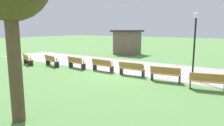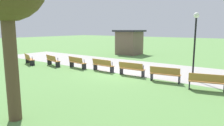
# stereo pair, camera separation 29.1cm
# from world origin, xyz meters

# --- Properties ---
(ground_plane) EXTENTS (120.00, 120.00, 0.00)m
(ground_plane) POSITION_xyz_m (0.00, 0.00, 0.00)
(ground_plane) COLOR #5B8C47
(path_paving) EXTENTS (31.03, 5.76, 0.01)m
(path_paving) POSITION_xyz_m (0.00, 2.87, 0.00)
(path_paving) COLOR #A39E99
(path_paving) RESTS_ON ground
(bench_0) EXTENTS (1.77, 1.02, 0.89)m
(bench_0) POSITION_xyz_m (-8.18, -1.48, 0.47)
(bench_0) COLOR #B27538
(bench_0) RESTS_ON ground
(bench_1) EXTENTS (1.77, 0.87, 0.89)m
(bench_1) POSITION_xyz_m (-5.90, -0.79, 0.47)
(bench_1) COLOR #B27538
(bench_1) RESTS_ON ground
(bench_2) EXTENTS (1.76, 0.72, 0.89)m
(bench_2) POSITION_xyz_m (-3.56, -0.33, 0.47)
(bench_2) COLOR #B27538
(bench_2) RESTS_ON ground
(bench_3) EXTENTS (1.73, 0.56, 0.89)m
(bench_3) POSITION_xyz_m (-1.19, -0.10, 0.47)
(bench_3) COLOR #B27538
(bench_3) RESTS_ON ground
(bench_4) EXTENTS (1.73, 0.56, 0.89)m
(bench_4) POSITION_xyz_m (1.19, -0.10, 0.47)
(bench_4) COLOR #B27538
(bench_4) RESTS_ON ground
(bench_5) EXTENTS (1.76, 0.72, 0.89)m
(bench_5) POSITION_xyz_m (3.56, -0.33, 0.47)
(bench_5) COLOR #B27538
(bench_5) RESTS_ON ground
(bench_6) EXTENTS (1.77, 0.87, 0.89)m
(bench_6) POSITION_xyz_m (5.90, -0.79, 0.47)
(bench_6) COLOR #B27538
(bench_6) RESTS_ON ground
(lamp_post) EXTENTS (0.32, 0.32, 3.96)m
(lamp_post) POSITION_xyz_m (4.72, 1.10, 2.76)
(lamp_post) COLOR black
(lamp_post) RESTS_ON ground
(kiosk) EXTENTS (3.01, 2.99, 2.87)m
(kiosk) POSITION_xyz_m (-4.94, 9.66, 1.47)
(kiosk) COLOR brown
(kiosk) RESTS_ON ground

